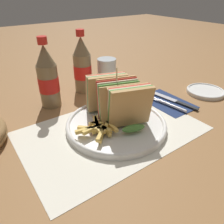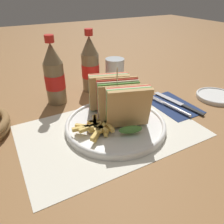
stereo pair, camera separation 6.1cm
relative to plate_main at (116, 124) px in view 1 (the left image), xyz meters
The scene contains 13 objects.
ground_plane 0.04m from the plate_main, 39.06° to the left, with size 4.00×4.00×0.00m, color olive.
placemat 0.02m from the plate_main, 158.25° to the right, with size 0.48×0.31×0.00m.
plate_main is the anchor object (origin of this frame).
club_sandwich 0.07m from the plate_main, 48.15° to the left, with size 0.13×0.21×0.15m.
fries_pile 0.07m from the plate_main, 165.95° to the right, with size 0.11×0.10×0.02m.
ketchup_blob 0.06m from the plate_main, behind, with size 0.04×0.03×0.01m.
napkin 0.23m from the plate_main, ahead, with size 0.12×0.18×0.00m.
fork 0.21m from the plate_main, ahead, with size 0.04×0.17×0.01m.
knife 0.25m from the plate_main, ahead, with size 0.04×0.20×0.00m.
coke_bottle_near 0.26m from the plate_main, 112.38° to the left, with size 0.06×0.06×0.22m.
coke_bottle_far 0.29m from the plate_main, 79.87° to the left, with size 0.06×0.06×0.22m.
glass_near 0.28m from the plate_main, 60.99° to the left, with size 0.07×0.07×0.11m.
side_saucer 0.40m from the plate_main, ahead, with size 0.13×0.13×0.01m.
Camera 1 is at (-0.33, -0.43, 0.34)m, focal length 35.00 mm.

